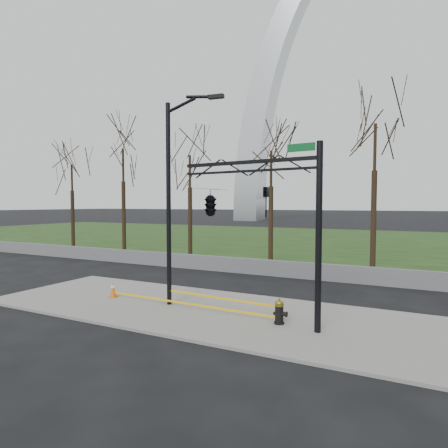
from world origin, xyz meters
The scene contains 11 objects.
ground centered at (0.00, 0.00, 0.00)m, with size 500.00×500.00×0.00m, color black.
sidewalk centered at (0.00, 0.00, 0.05)m, with size 18.00×6.00×0.10m, color slate.
grass_strip centered at (0.00, 30.00, 0.03)m, with size 120.00×40.00×0.06m, color #1F3613.
guardrail centered at (0.00, 8.00, 0.45)m, with size 60.00×0.30×0.90m, color #59595B.
gateway_arch centered at (0.00, 75.00, 32.50)m, with size 66.00×6.00×65.00m, color silver, non-canonical shape.
tree_row centered at (4.78, 12.00, 4.73)m, with size 55.56×4.00×9.46m.
fire_hydrant centered at (3.01, -0.43, 0.49)m, with size 0.53×0.35×0.86m.
traffic_cone centered at (-4.52, -0.14, 0.42)m, with size 0.40×0.40×0.64m.
street_light centered at (-1.47, 0.01, 4.69)m, with size 2.39×0.48×8.21m.
traffic_signal_mast centered at (1.10, -0.39, 4.15)m, with size 5.09×2.52×6.00m.
caution_tape centered at (-0.22, -0.26, 0.44)m, with size 7.53×0.41×0.44m.
Camera 1 is at (6.96, -12.35, 4.08)m, focal length 30.44 mm.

